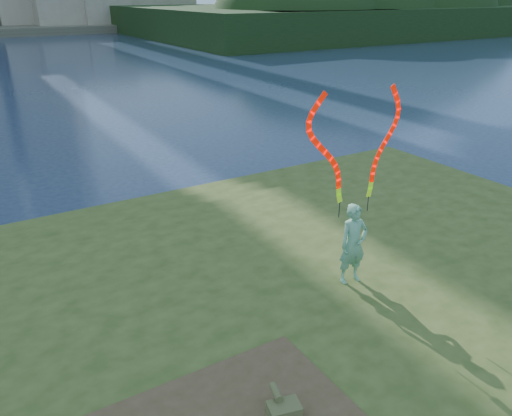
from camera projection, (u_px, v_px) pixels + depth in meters
ground at (260, 314)px, 9.95m from camera, size 320.00×320.00×0.00m
grassy_knoll at (335, 368)px, 8.02m from camera, size 20.00×18.00×0.80m
wooded_hill at (372, 29)px, 85.31m from camera, size 78.00×50.00×63.00m
woman_with_ribbons at (355, 212)px, 9.05m from camera, size 2.02×0.44×3.97m
canvas_bag at (283, 412)px, 6.37m from camera, size 0.47×0.53×0.39m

